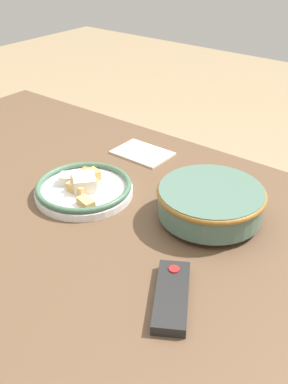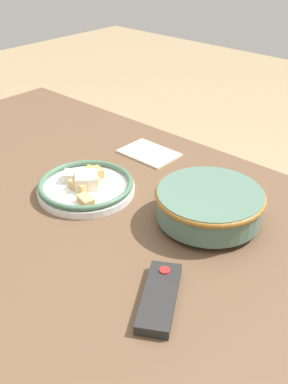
% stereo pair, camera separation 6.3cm
% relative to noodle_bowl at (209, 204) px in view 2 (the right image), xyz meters
% --- Properties ---
extents(dining_table, '(1.60, 0.90, 0.71)m').
position_rel_noodle_bowl_xyz_m(dining_table, '(0.24, 0.13, -0.12)').
color(dining_table, brown).
rests_on(dining_table, ground_plane).
extents(noodle_bowl, '(0.24, 0.24, 0.08)m').
position_rel_noodle_bowl_xyz_m(noodle_bowl, '(0.00, 0.00, 0.00)').
color(noodle_bowl, '#4C6B5B').
rests_on(noodle_bowl, dining_table).
extents(food_plate, '(0.24, 0.24, 0.05)m').
position_rel_noodle_bowl_xyz_m(food_plate, '(0.30, 0.10, -0.03)').
color(food_plate, white).
rests_on(food_plate, dining_table).
extents(tv_remote, '(0.14, 0.17, 0.02)m').
position_rel_noodle_bowl_xyz_m(tv_remote, '(-0.08, 0.26, -0.04)').
color(tv_remote, black).
rests_on(tv_remote, dining_table).
extents(folded_napkin, '(0.16, 0.11, 0.01)m').
position_rel_noodle_bowl_xyz_m(folded_napkin, '(0.32, -0.16, -0.04)').
color(folded_napkin, beige).
rests_on(folded_napkin, dining_table).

